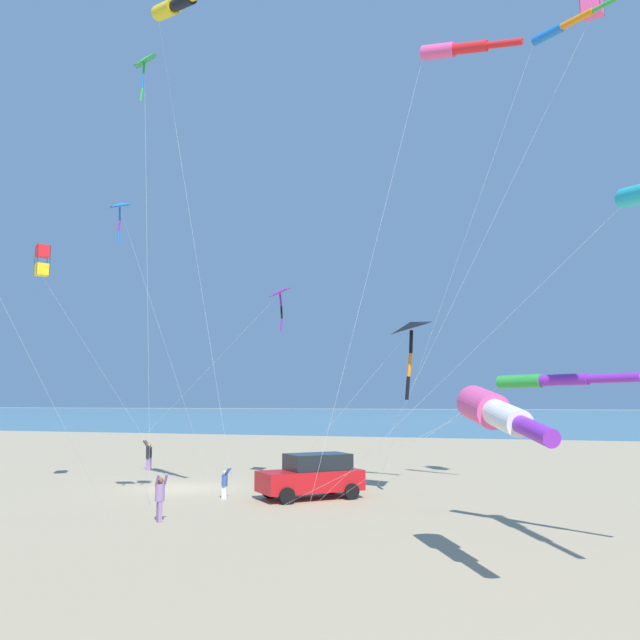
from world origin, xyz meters
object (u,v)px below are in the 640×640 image
at_px(kite_windsock_checkered_midright, 175,6).
at_px(kite_windsock_red_high_left, 562,28).
at_px(kite_windsock_long_streamer_right, 455,50).
at_px(kite_delta_small_distant, 144,64).
at_px(cooler_box, 341,486).
at_px(kite_windsock_magenta_far_left, 495,413).
at_px(person_child_grey_jacket, 225,482).
at_px(person_adult_flyer, 149,454).
at_px(kite_delta_black_fish_shape, 120,207).
at_px(kite_windsock_long_streamer_left, 560,380).
at_px(kite_delta_white_trailing, 279,293).
at_px(kite_box_teal_far_right, 43,261).
at_px(person_child_green_jacket, 160,495).
at_px(parked_car, 312,475).
at_px(kite_delta_purple_drifting, 410,328).

bearing_deg(kite_windsock_checkered_midright, kite_windsock_red_high_left, -70.37).
distance_m(kite_windsock_long_streamer_right, kite_delta_small_distant, 12.15).
distance_m(cooler_box, kite_windsock_magenta_far_left, 15.31).
bearing_deg(cooler_box, kite_windsock_magenta_far_left, -150.09).
relative_size(person_child_grey_jacket, kite_windsock_red_high_left, 0.07).
distance_m(person_adult_flyer, kite_delta_black_fish_shape, 18.28).
xyz_separation_m(kite_windsock_long_streamer_left, kite_delta_small_distant, (-2.48, 13.13, 10.91)).
xyz_separation_m(kite_delta_white_trailing, kite_windsock_red_high_left, (-4.88, -13.64, 9.06)).
bearing_deg(kite_box_teal_far_right, kite_windsock_red_high_left, -87.70).
relative_size(person_child_green_jacket, person_child_grey_jacket, 1.27).
height_order(parked_car, kite_windsock_checkered_midright, kite_windsock_checkered_midright).
height_order(person_adult_flyer, kite_windsock_long_streamer_right, kite_windsock_long_streamer_right).
height_order(kite_windsock_magenta_far_left, kite_box_teal_far_right, kite_box_teal_far_right).
height_order(kite_windsock_checkered_midright, kite_windsock_red_high_left, kite_windsock_checkered_midright).
bearing_deg(cooler_box, kite_delta_purple_drifting, -117.59).
distance_m(cooler_box, person_child_green_jacket, 10.07).
bearing_deg(kite_windsock_long_streamer_left, kite_box_teal_far_right, 80.44).
height_order(parked_car, person_child_green_jacket, parked_car).
distance_m(person_adult_flyer, kite_windsock_checkered_midright, 24.44).
xyz_separation_m(person_child_green_jacket, kite_delta_purple_drifting, (7.40, -7.44, 6.27)).
xyz_separation_m(kite_windsock_magenta_far_left, kite_delta_small_distant, (1.93, 11.39, 11.81)).
bearing_deg(kite_delta_purple_drifting, kite_windsock_red_high_left, -106.31).
bearing_deg(kite_windsock_checkered_midright, kite_delta_small_distant, -177.10).
relative_size(cooler_box, person_adult_flyer, 0.35).
bearing_deg(cooler_box, kite_windsock_long_streamer_right, -126.69).
xyz_separation_m(person_child_grey_jacket, kite_windsock_long_streamer_right, (-0.58, -10.01, 17.28)).
distance_m(cooler_box, kite_delta_black_fish_shape, 15.49).
bearing_deg(kite_delta_white_trailing, kite_windsock_long_streamer_right, -120.30).
bearing_deg(kite_delta_white_trailing, kite_windsock_long_streamer_left, -127.05).
bearing_deg(kite_delta_purple_drifting, kite_windsock_checkered_midright, 132.12).
height_order(person_child_green_jacket, kite_box_teal_far_right, kite_box_teal_far_right).
xyz_separation_m(person_child_green_jacket, kite_delta_white_trailing, (10.38, -0.30, 8.63)).
distance_m(person_child_grey_jacket, kite_box_teal_far_right, 13.53).
relative_size(parked_car, kite_windsock_magenta_far_left, 0.45).
relative_size(parked_car, kite_windsock_long_streamer_left, 0.37).
relative_size(kite_delta_black_fish_shape, kite_windsock_long_streamer_right, 0.63).
distance_m(kite_delta_black_fish_shape, kite_windsock_red_high_left, 18.59).
relative_size(kite_windsock_long_streamer_left, kite_delta_white_trailing, 0.91).
distance_m(parked_car, kite_windsock_long_streamer_left, 11.84).
distance_m(kite_windsock_magenta_far_left, kite_windsock_checkered_midright, 19.55).
bearing_deg(kite_windsock_long_streamer_left, kite_delta_small_distant, 100.71).
bearing_deg(kite_windsock_magenta_far_left, kite_windsock_long_streamer_right, 9.40).
bearing_deg(kite_box_teal_far_right, kite_delta_white_trailing, -58.92).
distance_m(kite_delta_purple_drifting, kite_windsock_red_high_left, 13.27).
distance_m(person_child_grey_jacket, kite_windsock_long_streamer_left, 14.47).
distance_m(person_child_green_jacket, kite_windsock_checkered_midright, 18.20).
bearing_deg(kite_windsock_red_high_left, kite_delta_small_distant, 117.02).
relative_size(person_child_green_jacket, kite_windsock_magenta_far_left, 0.17).
relative_size(parked_car, kite_windsock_checkered_midright, 0.22).
relative_size(cooler_box, kite_box_teal_far_right, 0.06).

